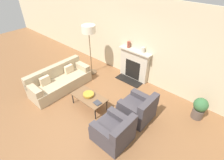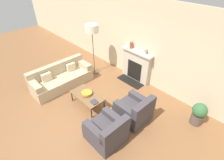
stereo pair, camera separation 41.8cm
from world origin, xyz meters
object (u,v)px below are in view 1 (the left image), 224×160
bowl (89,94)px  floor_lamp (89,33)px  couch (60,81)px  mantel_vase_center_left (143,50)px  coffee_table (89,97)px  armchair_near (114,131)px  fireplace (134,65)px  armchair_far (138,109)px  book (97,103)px  mantel_vase_left (129,45)px  potted_plant (200,108)px

bowl → floor_lamp: floor_lamp is taller
couch → mantel_vase_center_left: 3.05m
couch → floor_lamp: (0.07, 1.43, 1.35)m
coffee_table → armchair_near: bearing=-17.2°
armchair_near → floor_lamp: floor_lamp is taller
fireplace → coffee_table: (-0.08, -2.18, -0.20)m
armchair_near → coffee_table: armchair_near is taller
armchair_far → coffee_table: (-1.35, -0.61, 0.06)m
armchair_far → floor_lamp: 3.15m
armchair_far → couch: bearing=-77.0°
armchair_far → bowl: armchair_far is taller
armchair_near → book: bearing=-112.0°
coffee_table → book: 0.40m
floor_lamp → mantel_vase_left: floor_lamp is taller
mantel_vase_center_left → mantel_vase_left: bearing=180.0°
armchair_near → floor_lamp: size_ratio=0.46×
floor_lamp → mantel_vase_center_left: floor_lamp is taller
coffee_table → floor_lamp: size_ratio=0.57×
bowl → couch: bearing=-177.5°
bowl → potted_plant: bearing=32.7°
armchair_near → mantel_vase_center_left: size_ratio=4.64×
armchair_near → potted_plant: 2.53m
mantel_vase_left → potted_plant: 3.06m
bowl → mantel_vase_center_left: mantel_vase_center_left is taller
armchair_far → book: bearing=-55.9°
armchair_far → bowl: size_ratio=2.69×
mantel_vase_left → mantel_vase_center_left: bearing=0.0°
armchair_near → coffee_table: bearing=-107.2°
coffee_table → bowl: bearing=148.0°
bowl → armchair_far: bearing=23.0°
armchair_far → fireplace: bearing=-141.0°
coffee_table → floor_lamp: 2.35m
couch → floor_lamp: 1.97m
floor_lamp → armchair_far: bearing=-15.9°
mantel_vase_left → coffee_table: bearing=-84.1°
armchair_near → bowl: armchair_near is taller
fireplace → armchair_far: fireplace is taller
armchair_near → floor_lamp: bearing=-123.5°
coffee_table → book: size_ratio=4.85×
fireplace → potted_plant: (2.58, -0.43, -0.20)m
coffee_table → mantel_vase_center_left: mantel_vase_center_left is taller
bowl → floor_lamp: 2.27m
mantel_vase_left → floor_lamp: bearing=-145.4°
book → mantel_vase_left: bearing=110.0°
armchair_far → coffee_table: bearing=-65.6°
bowl → potted_plant: 3.20m
couch → coffee_table: bearing=-88.5°
couch → bowl: couch is taller
fireplace → mantel_vase_left: bearing=177.4°
armchair_near → book: armchair_near is taller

